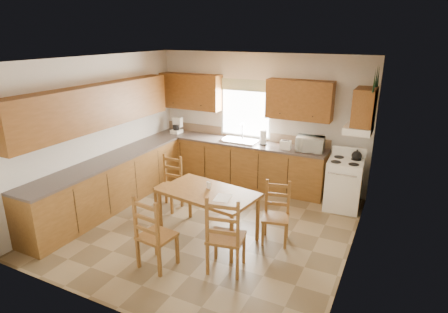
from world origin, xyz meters
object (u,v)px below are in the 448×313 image
at_px(chair_near_right, 226,233).
at_px(chair_far_right, 276,214).
at_px(microwave, 310,144).
at_px(chair_far_left, 168,184).
at_px(stove, 343,185).
at_px(chair_near_left, 156,231).
at_px(dining_table, 208,215).

height_order(chair_near_right, chair_far_right, chair_near_right).
distance_m(microwave, chair_far_left, 2.76).
height_order(stove, chair_near_left, chair_near_left).
distance_m(stove, chair_near_right, 2.85).
xyz_separation_m(chair_near_left, chair_near_right, (0.88, 0.35, 0.03)).
xyz_separation_m(stove, chair_near_left, (-1.96, -2.98, 0.08)).
distance_m(stove, chair_far_left, 3.17).
bearing_deg(microwave, chair_far_left, -146.81).
xyz_separation_m(stove, chair_far_left, (-2.83, -1.44, 0.04)).
relative_size(dining_table, chair_near_left, 1.38).
height_order(dining_table, chair_near_right, chair_near_right).
relative_size(microwave, chair_near_right, 0.43).
bearing_deg(chair_near_right, dining_table, -56.24).
distance_m(stove, microwave, 0.98).
bearing_deg(chair_near_right, chair_far_left, -45.28).
relative_size(stove, dining_table, 0.61).
height_order(stove, chair_far_left, chair_far_left).
height_order(chair_near_left, chair_far_right, chair_near_left).
distance_m(chair_near_right, chair_far_left, 2.12).
bearing_deg(chair_far_right, chair_near_right, -124.02).
xyz_separation_m(dining_table, chair_near_right, (0.61, -0.62, 0.16)).
height_order(microwave, chair_near_left, microwave).
bearing_deg(dining_table, chair_far_left, 161.63).
distance_m(dining_table, chair_near_right, 0.88).
relative_size(stove, chair_near_right, 0.80).
bearing_deg(stove, microwave, 157.80).
height_order(dining_table, chair_far_left, chair_far_left).
distance_m(stove, dining_table, 2.63).
height_order(stove, chair_near_right, chair_near_right).
bearing_deg(dining_table, stove, 58.50).
xyz_separation_m(stove, microwave, (-0.72, 0.24, 0.62)).
xyz_separation_m(chair_near_right, chair_far_right, (0.37, 0.96, -0.08)).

